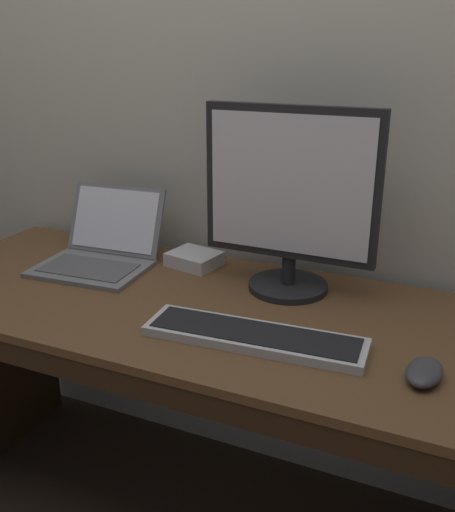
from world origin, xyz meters
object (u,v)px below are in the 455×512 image
object	(u,v)px
external_monitor	(290,200)
computer_mouse	(424,372)
wired_keyboard	(254,336)
laptop_space_gray	(101,248)
external_drive_box	(194,259)

from	to	relation	value
external_monitor	computer_mouse	xyz separation A→B (m)	(0.39, -0.30, -0.23)
wired_keyboard	computer_mouse	world-z (taller)	computer_mouse
laptop_space_gray	computer_mouse	size ratio (longest dim) A/B	2.83
laptop_space_gray	computer_mouse	xyz separation A→B (m)	(0.95, -0.26, -0.03)
wired_keyboard	laptop_space_gray	bearing A→B (deg)	156.67
external_monitor	computer_mouse	bearing A→B (deg)	-37.81
laptop_space_gray	wired_keyboard	bearing A→B (deg)	-23.33
wired_keyboard	external_drive_box	size ratio (longest dim) A/B	3.56
computer_mouse	external_drive_box	bearing A→B (deg)	157.03
computer_mouse	external_drive_box	distance (m)	0.78
wired_keyboard	computer_mouse	bearing A→B (deg)	-1.02
laptop_space_gray	external_monitor	size ratio (longest dim) A/B	0.69
computer_mouse	external_drive_box	xyz separation A→B (m)	(-0.69, 0.36, 0.00)
wired_keyboard	external_drive_box	distance (m)	0.49
external_monitor	external_drive_box	world-z (taller)	external_monitor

